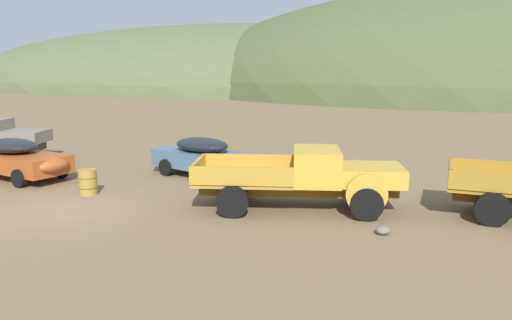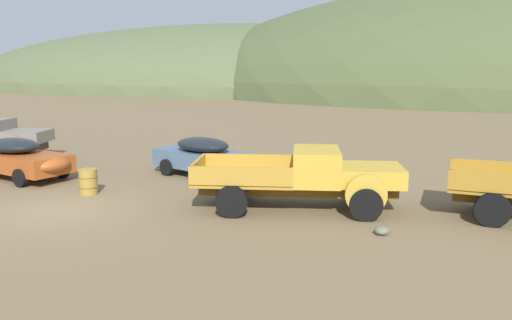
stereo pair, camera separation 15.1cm
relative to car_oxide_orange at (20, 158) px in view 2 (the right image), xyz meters
name	(u,v)px [view 2 (the right image)]	position (x,y,z in m)	size (l,w,h in m)	color
ground_plane	(57,211)	(4.59, -3.26, -0.82)	(300.00, 300.00, 0.00)	brown
hill_far_left	(229,88)	(-24.29, 78.01, -0.82)	(119.07, 66.68, 24.21)	#56603D
hill_distant	(468,92)	(19.50, 77.80, -0.82)	(96.27, 81.49, 33.39)	#4C5633
car_oxide_orange	(20,158)	(0.00, 0.00, 0.00)	(5.13, 2.75, 1.57)	#A34C1E
car_chalk_blue	(210,157)	(6.97, 2.73, 0.00)	(5.28, 3.24, 1.57)	slate
truck_faded_yellow	(313,178)	(11.89, -0.26, 0.18)	(6.68, 3.80, 1.89)	brown
oil_drum_foreground	(88,182)	(4.11, -1.15, -0.38)	(0.67, 0.67, 0.88)	olive
bush_between_trucks	(500,172)	(17.84, 6.63, -0.58)	(0.96, 0.99, 0.91)	#3D702D
bush_back_edge	(396,169)	(13.85, 6.33, -0.70)	(0.58, 0.52, 0.46)	#3D702D
rock_small	(382,231)	(14.20, -2.03, -0.71)	(0.39, 0.42, 0.23)	#626953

